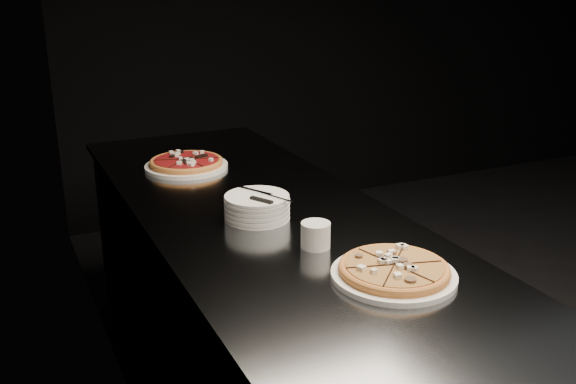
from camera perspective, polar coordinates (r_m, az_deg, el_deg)
name	(u,v)px	position (r m, az deg, el deg)	size (l,w,h in m)	color
wall_left	(145,68)	(1.63, -12.59, 10.73)	(0.02, 5.00, 2.80)	black
wall_back	(402,4)	(4.98, 10.13, 16.16)	(5.00, 0.02, 2.80)	black
counter	(284,362)	(2.08, -0.39, -14.86)	(0.74, 2.44, 0.92)	slate
pizza_mushroom	(394,271)	(1.58, 9.40, -6.92)	(0.33, 0.33, 0.04)	white
pizza_tomato	(186,163)	(2.44, -9.02, 2.54)	(0.34, 0.34, 0.04)	white
plate_stack	(257,207)	(1.92, -2.77, -1.32)	(0.19, 0.19, 0.07)	white
cutlery	(261,196)	(1.89, -2.40, -0.33)	(0.08, 0.20, 0.01)	silver
ramekin	(316,234)	(1.72, 2.47, -3.77)	(0.08, 0.08, 0.07)	silver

